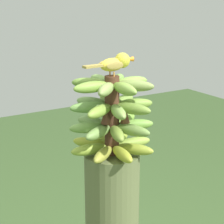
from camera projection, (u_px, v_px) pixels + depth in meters
name	position (u px, v px, depth m)	size (l,w,h in m)	color
banana_bunch	(112.00, 116.00, 1.46)	(0.32, 0.32, 0.29)	#4C2D1E
perched_bird	(115.00, 63.00, 1.41)	(0.21, 0.06, 0.08)	#C68933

